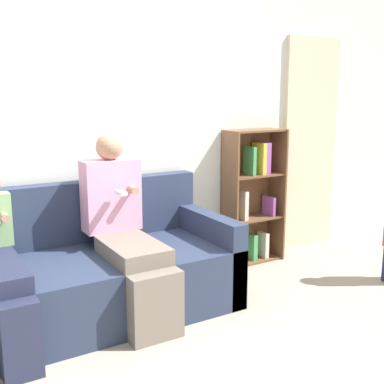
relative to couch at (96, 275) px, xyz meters
The scene contains 7 objects.
ground_plane 0.65m from the couch, 74.61° to the right, with size 14.00×14.00×0.00m, color #9E9384.
back_wall 1.11m from the couch, 72.64° to the left, with size 10.00×0.06×2.55m.
curtain_panel 2.60m from the couch, 10.15° to the left, with size 0.67×0.04×2.10m.
couch is the anchor object (origin of this frame).
adult_seated 0.42m from the couch, 22.84° to the right, with size 0.41×0.88×1.28m.
child_seated 0.70m from the couch, 166.73° to the right, with size 0.25×0.90×1.07m.
bookshelf 1.73m from the couch, 11.96° to the left, with size 0.57×0.26×1.24m.
Camera 1 is at (-1.23, -2.57, 1.56)m, focal length 45.00 mm.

